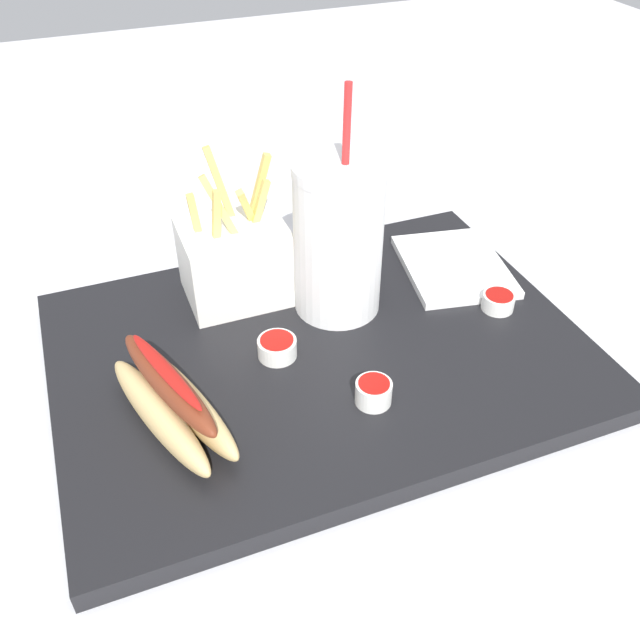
{
  "coord_description": "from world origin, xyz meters",
  "views": [
    {
      "loc": [
        -0.18,
        -0.46,
        0.44
      ],
      "look_at": [
        0.0,
        0.0,
        0.05
      ],
      "focal_mm": 38.17,
      "sensor_mm": 36.0,
      "label": 1
    }
  ],
  "objects_px": {
    "ketchup_cup_3": "(498,301)",
    "ketchup_cup_1": "(279,350)",
    "fries_basket": "(235,260)",
    "soda_cup": "(338,239)",
    "hot_dog_1": "(172,401)",
    "ketchup_cup_2": "(374,391)",
    "napkin_stack": "(454,266)"
  },
  "relations": [
    {
      "from": "ketchup_cup_3",
      "to": "ketchup_cup_1",
      "type": "bearing_deg",
      "value": 177.99
    },
    {
      "from": "fries_basket",
      "to": "soda_cup",
      "type": "bearing_deg",
      "value": -31.88
    },
    {
      "from": "hot_dog_1",
      "to": "ketchup_cup_3",
      "type": "height_order",
      "value": "hot_dog_1"
    },
    {
      "from": "soda_cup",
      "to": "ketchup_cup_3",
      "type": "relative_size",
      "value": 7.0
    },
    {
      "from": "ketchup_cup_2",
      "to": "fries_basket",
      "type": "bearing_deg",
      "value": 108.56
    },
    {
      "from": "soda_cup",
      "to": "hot_dog_1",
      "type": "relative_size",
      "value": 1.37
    },
    {
      "from": "soda_cup",
      "to": "ketchup_cup_3",
      "type": "distance_m",
      "value": 0.18
    },
    {
      "from": "ketchup_cup_2",
      "to": "napkin_stack",
      "type": "relative_size",
      "value": 0.24
    },
    {
      "from": "hot_dog_1",
      "to": "ketchup_cup_2",
      "type": "bearing_deg",
      "value": -12.69
    },
    {
      "from": "ketchup_cup_1",
      "to": "ketchup_cup_2",
      "type": "relative_size",
      "value": 1.15
    },
    {
      "from": "fries_basket",
      "to": "ketchup_cup_2",
      "type": "relative_size",
      "value": 4.76
    },
    {
      "from": "ketchup_cup_1",
      "to": "fries_basket",
      "type": "bearing_deg",
      "value": 93.77
    },
    {
      "from": "soda_cup",
      "to": "hot_dog_1",
      "type": "xyz_separation_m",
      "value": [
        -0.19,
        -0.1,
        -0.05
      ]
    },
    {
      "from": "ketchup_cup_1",
      "to": "ketchup_cup_2",
      "type": "xyz_separation_m",
      "value": [
        0.06,
        -0.08,
        0.0
      ]
    },
    {
      "from": "ketchup_cup_2",
      "to": "napkin_stack",
      "type": "bearing_deg",
      "value": 42.25
    },
    {
      "from": "ketchup_cup_1",
      "to": "napkin_stack",
      "type": "height_order",
      "value": "ketchup_cup_1"
    },
    {
      "from": "soda_cup",
      "to": "hot_dog_1",
      "type": "bearing_deg",
      "value": -151.5
    },
    {
      "from": "soda_cup",
      "to": "ketchup_cup_1",
      "type": "height_order",
      "value": "soda_cup"
    },
    {
      "from": "hot_dog_1",
      "to": "ketchup_cup_2",
      "type": "height_order",
      "value": "hot_dog_1"
    },
    {
      "from": "soda_cup",
      "to": "fries_basket",
      "type": "xyz_separation_m",
      "value": [
        -0.09,
        0.06,
        -0.04
      ]
    },
    {
      "from": "ketchup_cup_2",
      "to": "ketchup_cup_3",
      "type": "height_order",
      "value": "ketchup_cup_2"
    },
    {
      "from": "ketchup_cup_3",
      "to": "napkin_stack",
      "type": "height_order",
      "value": "ketchup_cup_3"
    },
    {
      "from": "ketchup_cup_3",
      "to": "napkin_stack",
      "type": "bearing_deg",
      "value": 94.09
    },
    {
      "from": "hot_dog_1",
      "to": "ketchup_cup_3",
      "type": "xyz_separation_m",
      "value": [
        0.34,
        0.04,
        -0.02
      ]
    },
    {
      "from": "fries_basket",
      "to": "napkin_stack",
      "type": "height_order",
      "value": "fries_basket"
    },
    {
      "from": "napkin_stack",
      "to": "fries_basket",
      "type": "bearing_deg",
      "value": 169.67
    },
    {
      "from": "soda_cup",
      "to": "napkin_stack",
      "type": "height_order",
      "value": "soda_cup"
    },
    {
      "from": "ketchup_cup_1",
      "to": "soda_cup",
      "type": "bearing_deg",
      "value": 34.81
    },
    {
      "from": "ketchup_cup_3",
      "to": "hot_dog_1",
      "type": "bearing_deg",
      "value": -173.69
    },
    {
      "from": "napkin_stack",
      "to": "hot_dog_1",
      "type": "bearing_deg",
      "value": -160.87
    },
    {
      "from": "hot_dog_1",
      "to": "soda_cup",
      "type": "bearing_deg",
      "value": 28.5
    },
    {
      "from": "ketchup_cup_2",
      "to": "soda_cup",
      "type": "bearing_deg",
      "value": 80.34
    }
  ]
}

